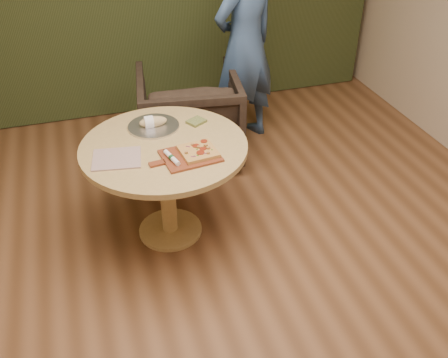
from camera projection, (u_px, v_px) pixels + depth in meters
The scene contains 11 objects.
room_shell at pixel (238, 105), 2.31m from camera, with size 5.04×6.04×2.84m.
pedestal_table at pixel (165, 162), 3.36m from camera, with size 1.11×1.11×0.75m.
pizza_paddle at pixel (189, 156), 3.15m from camera, with size 0.46×0.32×0.01m.
flatbread_pizza at pixel (198, 151), 3.16m from camera, with size 0.24×0.24×0.04m.
cutlery_roll at pixel (172, 158), 3.09m from camera, with size 0.07×0.20×0.03m.
newspaper at pixel (117, 159), 3.13m from camera, with size 0.30×0.25×0.01m, color silver.
serving_tray at pixel (154, 126), 3.47m from camera, with size 0.36×0.36×0.02m.
bread_roll at pixel (152, 122), 3.44m from camera, with size 0.19×0.09×0.09m.
green_packet at pixel (196, 121), 3.52m from camera, with size 0.12×0.10×0.02m, color #515E2A.
armchair at pixel (189, 112), 4.33m from camera, with size 0.85×0.79×0.87m, color black.
person_standing at pixel (245, 44), 4.32m from camera, with size 0.67×0.44×1.85m, color #33507C.
Camera 1 is at (-0.68, -1.98, 2.45)m, focal length 40.00 mm.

